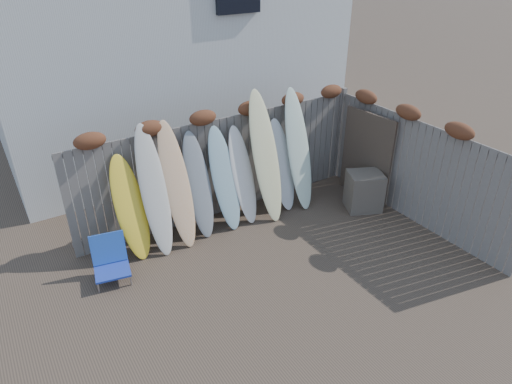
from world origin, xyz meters
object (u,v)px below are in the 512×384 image
beach_chair (110,259)px  lattice_panel (366,156)px  wooden_crate (364,191)px  surfboard_0 (130,208)px

beach_chair → lattice_panel: size_ratio=0.39×
wooden_crate → lattice_panel: size_ratio=0.42×
surfboard_0 → beach_chair: bearing=-147.8°
wooden_crate → surfboard_0: 4.63m
wooden_crate → surfboard_0: surfboard_0 is taller
lattice_panel → wooden_crate: bearing=-137.7°
lattice_panel → surfboard_0: bearing=167.3°
lattice_panel → surfboard_0: (-4.85, 0.63, -0.02)m
wooden_crate → lattice_panel: 0.76m
beach_chair → lattice_panel: 5.45m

